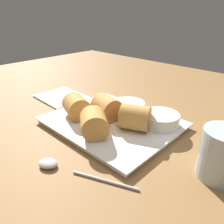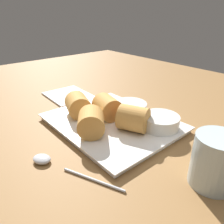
{
  "view_description": "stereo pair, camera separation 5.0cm",
  "coord_description": "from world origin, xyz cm",
  "px_view_note": "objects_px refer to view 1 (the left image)",
  "views": [
    {
      "loc": [
        33.54,
        -38.03,
        29.37
      ],
      "look_at": [
        -0.67,
        -2.17,
        5.88
      ],
      "focal_mm": 35.0,
      "sensor_mm": 36.0,
      "label": 1
    },
    {
      "loc": [
        37.01,
        -34.37,
        29.37
      ],
      "look_at": [
        -0.67,
        -2.17,
        5.88
      ],
      "focal_mm": 35.0,
      "sensor_mm": 36.0,
      "label": 2
    }
  ],
  "objects_px": {
    "dipping_bowl_near": "(128,107)",
    "dipping_bowl_far": "(161,119)",
    "napkin": "(61,97)",
    "spoon": "(57,166)",
    "serving_plate": "(112,123)",
    "drinking_glass": "(222,154)"
  },
  "relations": [
    {
      "from": "serving_plate",
      "to": "napkin",
      "type": "relative_size",
      "value": 2.01
    },
    {
      "from": "dipping_bowl_near",
      "to": "spoon",
      "type": "relative_size",
      "value": 0.47
    },
    {
      "from": "dipping_bowl_far",
      "to": "serving_plate",
      "type": "bearing_deg",
      "value": -147.92
    },
    {
      "from": "dipping_bowl_near",
      "to": "spoon",
      "type": "distance_m",
      "value": 0.26
    },
    {
      "from": "dipping_bowl_near",
      "to": "drinking_glass",
      "type": "distance_m",
      "value": 0.28
    },
    {
      "from": "dipping_bowl_near",
      "to": "napkin",
      "type": "relative_size",
      "value": 0.57
    },
    {
      "from": "dipping_bowl_near",
      "to": "napkin",
      "type": "bearing_deg",
      "value": -170.44
    },
    {
      "from": "spoon",
      "to": "drinking_glass",
      "type": "height_order",
      "value": "drinking_glass"
    },
    {
      "from": "napkin",
      "to": "drinking_glass",
      "type": "bearing_deg",
      "value": -2.64
    },
    {
      "from": "serving_plate",
      "to": "drinking_glass",
      "type": "xyz_separation_m",
      "value": [
        0.27,
        -0.0,
        0.04
      ]
    },
    {
      "from": "serving_plate",
      "to": "napkin",
      "type": "bearing_deg",
      "value": 175.37
    },
    {
      "from": "serving_plate",
      "to": "drinking_glass",
      "type": "height_order",
      "value": "drinking_glass"
    },
    {
      "from": "dipping_bowl_far",
      "to": "spoon",
      "type": "distance_m",
      "value": 0.27
    },
    {
      "from": "spoon",
      "to": "drinking_glass",
      "type": "xyz_separation_m",
      "value": [
        0.23,
        0.19,
        0.04
      ]
    },
    {
      "from": "napkin",
      "to": "drinking_glass",
      "type": "relative_size",
      "value": 1.7
    },
    {
      "from": "dipping_bowl_near",
      "to": "dipping_bowl_far",
      "type": "bearing_deg",
      "value": -0.1
    },
    {
      "from": "napkin",
      "to": "drinking_glass",
      "type": "xyz_separation_m",
      "value": [
        0.52,
        -0.02,
        0.04
      ]
    },
    {
      "from": "drinking_glass",
      "to": "napkin",
      "type": "bearing_deg",
      "value": 177.36
    },
    {
      "from": "dipping_bowl_far",
      "to": "dipping_bowl_near",
      "type": "bearing_deg",
      "value": 179.9
    },
    {
      "from": "drinking_glass",
      "to": "spoon",
      "type": "bearing_deg",
      "value": -139.86
    },
    {
      "from": "dipping_bowl_near",
      "to": "dipping_bowl_far",
      "type": "distance_m",
      "value": 0.1
    },
    {
      "from": "serving_plate",
      "to": "drinking_glass",
      "type": "bearing_deg",
      "value": -0.71
    }
  ]
}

